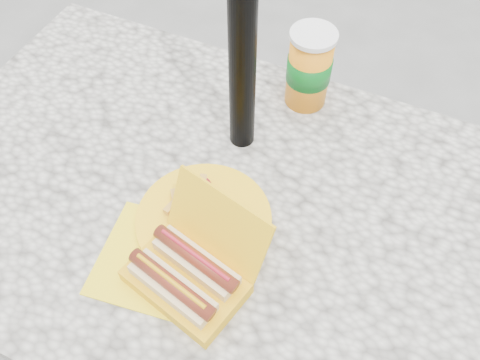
% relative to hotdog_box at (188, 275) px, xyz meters
% --- Properties ---
extents(ground, '(60.00, 60.00, 0.00)m').
position_rel_hotdog_box_xyz_m(ground, '(-0.05, 0.17, -0.78)').
color(ground, slate).
extents(picnic_table, '(1.20, 0.80, 0.75)m').
position_rel_hotdog_box_xyz_m(picnic_table, '(-0.05, 0.17, -0.14)').
color(picnic_table, beige).
rests_on(picnic_table, ground).
extents(hotdog_box, '(0.23, 0.22, 0.15)m').
position_rel_hotdog_box_xyz_m(hotdog_box, '(0.00, 0.00, 0.00)').
color(hotdog_box, yellow).
rests_on(hotdog_box, picnic_table).
extents(fries_plate, '(0.28, 0.34, 0.05)m').
position_rel_hotdog_box_xyz_m(fries_plate, '(-0.04, 0.11, -0.02)').
color(fries_plate, yellow).
rests_on(fries_plate, picnic_table).
extents(soda_cup, '(0.10, 0.10, 0.18)m').
position_rel_hotdog_box_xyz_m(soda_cup, '(0.03, 0.49, 0.06)').
color(soda_cup, orange).
rests_on(soda_cup, picnic_table).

